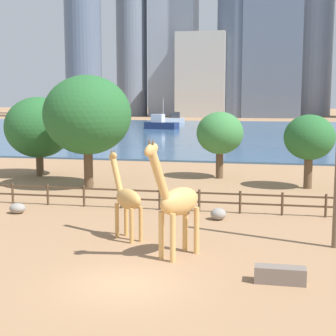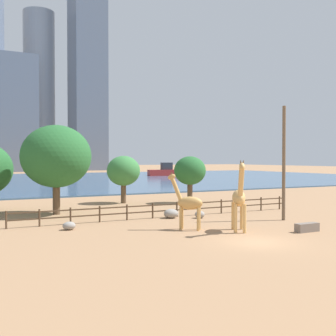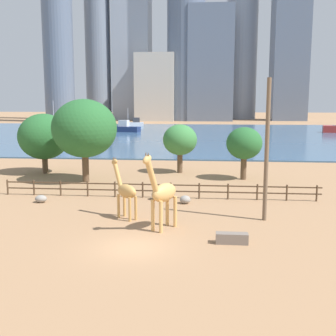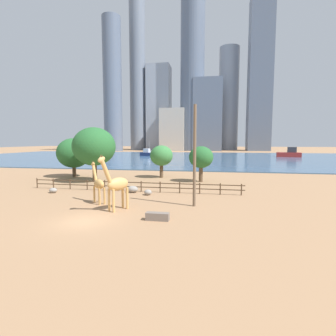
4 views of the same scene
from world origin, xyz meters
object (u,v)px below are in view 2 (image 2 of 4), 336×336
boulder_small (200,214)px  boat_barge (164,171)px  giraffe_companion (188,203)px  feeding_trough (307,227)px  tree_left_large (190,171)px  boulder_by_pole (171,214)px  tree_center_broad (56,157)px  giraffe_tall (239,198)px  tree_right_tall (123,171)px  boulder_near_fence (69,226)px  utility_pole (284,163)px

boulder_small → boat_barge: size_ratio=0.10×
giraffe_companion → boat_barge: bearing=-73.8°
feeding_trough → tree_left_large: 20.28m
giraffe_companion → boulder_small: 6.15m
boulder_by_pole → tree_center_broad: tree_center_broad is taller
giraffe_tall → tree_right_tall: (-0.37, 21.11, 1.29)m
giraffe_tall → feeding_trough: size_ratio=2.78×
giraffe_companion → tree_left_large: (9.12, 15.39, 1.73)m
giraffe_tall → boulder_small: giraffe_tall is taller
boulder_by_pole → feeding_trough: size_ratio=0.71×
giraffe_companion → boulder_by_pole: (1.62, 5.70, -1.53)m
boulder_near_fence → boulder_by_pole: bearing=11.6°
boat_barge → boulder_near_fence: bearing=69.1°
boulder_small → boat_barge: bearing=65.5°
boulder_by_pole → tree_center_broad: bearing=139.6°
tree_left_large → boulder_near_fence: bearing=-145.2°
boulder_small → tree_left_large: (5.33, 10.81, 3.34)m
boulder_near_fence → tree_right_tall: bearing=56.5°
tree_right_tall → tree_center_broad: bearing=-145.1°
feeding_trough → tree_right_tall: 23.98m
tree_left_large → tree_center_broad: size_ratio=0.66×
boulder_by_pole → tree_right_tall: bearing=86.6°
giraffe_companion → tree_left_large: bearing=-78.9°
giraffe_tall → feeding_trough: bearing=91.8°
giraffe_companion → feeding_trough: 8.40m
boulder_by_pole → boat_barge: size_ratio=0.15×
giraffe_tall → boulder_near_fence: (-10.31, 6.10, -2.05)m
boulder_near_fence → feeding_trough: size_ratio=0.51×
tree_left_large → tree_right_tall: bearing=153.0°
utility_pole → tree_right_tall: utility_pole is taller
giraffe_tall → utility_pole: 7.50m
giraffe_tall → boulder_near_fence: size_ratio=5.43×
tree_right_tall → giraffe_companion: bearing=-97.2°
utility_pole → boulder_near_fence: 17.77m
feeding_trough → tree_left_large: size_ratio=0.34×
utility_pole → tree_center_broad: 19.98m
boulder_near_fence → boulder_small: bearing=3.8°
boulder_small → tree_center_broad: tree_center_broad is taller
utility_pole → tree_right_tall: bearing=110.7°
utility_pole → tree_center_broad: (-15.85, 12.15, 0.56)m
giraffe_companion → utility_pole: size_ratio=0.44×
boulder_by_pole → giraffe_companion: bearing=-105.9°
tree_right_tall → giraffe_tall: bearing=-89.0°
boulder_near_fence → boulder_small: 11.36m
giraffe_tall → boulder_small: bearing=-158.7°
boulder_near_fence → boulder_by_pole: (9.17, 1.88, 0.10)m
utility_pole → tree_right_tall: (-6.94, 18.36, -1.06)m
giraffe_tall → giraffe_companion: size_ratio=1.22×
giraffe_companion → boulder_near_fence: 8.62m
tree_left_large → boulder_by_pole: bearing=-127.7°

